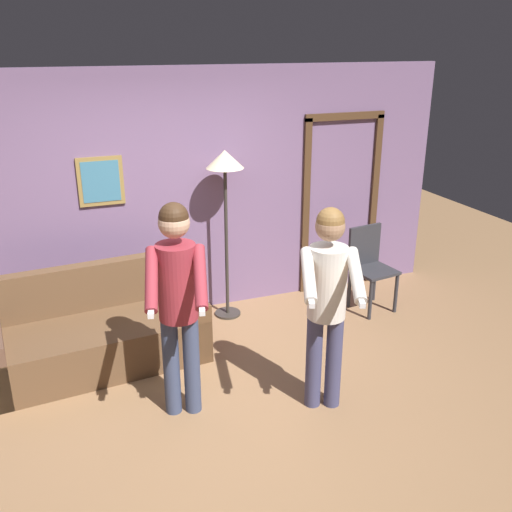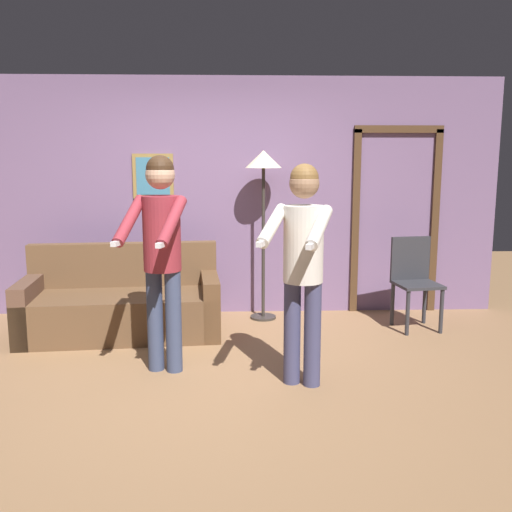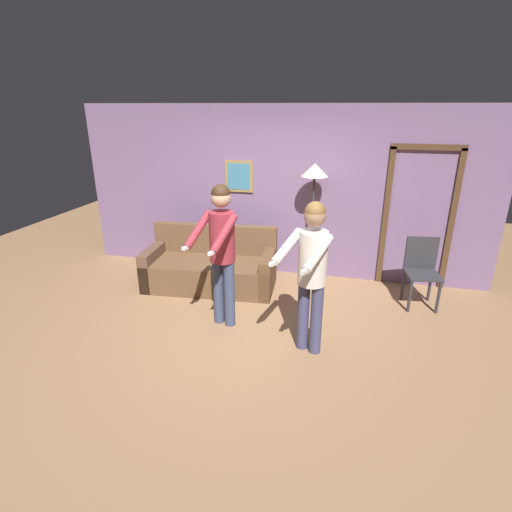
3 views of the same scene
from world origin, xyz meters
name	(u,v)px [view 1 (image 1 of 3)]	position (x,y,z in m)	size (l,w,h in m)	color
ground_plane	(226,410)	(0.00, 0.00, 0.00)	(12.00, 12.00, 0.00)	#906A47
back_wall_assembly	(166,197)	(0.03, 1.96, 1.30)	(6.40, 0.10, 2.60)	slate
couch	(98,335)	(-0.86, 1.14, 0.28)	(1.97, 1.01, 0.87)	brown
torchiere_lamp	(225,176)	(0.57, 1.64, 1.55)	(0.38, 0.38, 1.81)	#332D28
person_standing_left	(178,292)	(-0.32, 0.11, 1.07)	(0.54, 0.70, 1.75)	#3A4462
person_standing_right	(327,292)	(0.77, -0.22, 1.02)	(0.58, 0.73, 1.69)	#3F3F62
dining_chair_distant	(369,263)	(2.10, 1.27, 0.53)	(0.48, 0.48, 0.93)	#2D2D33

